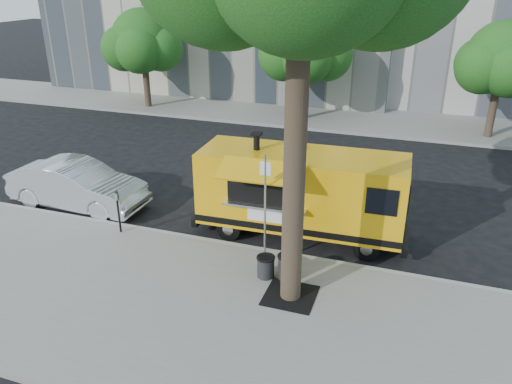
# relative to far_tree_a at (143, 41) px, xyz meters

# --- Properties ---
(ground) EXTENTS (120.00, 120.00, 0.00)m
(ground) POSITION_rel_far_tree_a_xyz_m (10.00, -12.30, -3.78)
(ground) COLOR black
(ground) RESTS_ON ground
(sidewalk) EXTENTS (60.00, 6.00, 0.15)m
(sidewalk) POSITION_rel_far_tree_a_xyz_m (10.00, -16.30, -3.70)
(sidewalk) COLOR gray
(sidewalk) RESTS_ON ground
(curb) EXTENTS (60.00, 0.14, 0.16)m
(curb) POSITION_rel_far_tree_a_xyz_m (10.00, -13.23, -3.70)
(curb) COLOR #999993
(curb) RESTS_ON ground
(far_sidewalk) EXTENTS (60.00, 5.00, 0.15)m
(far_sidewalk) POSITION_rel_far_tree_a_xyz_m (10.00, 1.20, -3.70)
(far_sidewalk) COLOR gray
(far_sidewalk) RESTS_ON ground
(tree_well) EXTENTS (1.20, 1.20, 0.02)m
(tree_well) POSITION_rel_far_tree_a_xyz_m (12.60, -15.10, -3.62)
(tree_well) COLOR black
(tree_well) RESTS_ON sidewalk
(far_tree_a) EXTENTS (3.42, 3.42, 5.36)m
(far_tree_a) POSITION_rel_far_tree_a_xyz_m (0.00, 0.00, 0.00)
(far_tree_a) COLOR #33261C
(far_tree_a) RESTS_ON far_sidewalk
(far_tree_b) EXTENTS (3.60, 3.60, 5.50)m
(far_tree_b) POSITION_rel_far_tree_a_xyz_m (9.00, 0.40, 0.06)
(far_tree_b) COLOR #33261C
(far_tree_b) RESTS_ON far_sidewalk
(far_tree_c) EXTENTS (3.24, 3.24, 5.21)m
(far_tree_c) POSITION_rel_far_tree_a_xyz_m (18.00, 0.10, -0.06)
(far_tree_c) COLOR #33261C
(far_tree_c) RESTS_ON far_sidewalk
(sign_post) EXTENTS (0.28, 0.06, 3.00)m
(sign_post) POSITION_rel_far_tree_a_xyz_m (11.55, -13.85, -1.93)
(sign_post) COLOR silver
(sign_post) RESTS_ON sidewalk
(parking_meter) EXTENTS (0.11, 0.11, 1.33)m
(parking_meter) POSITION_rel_far_tree_a_xyz_m (7.00, -13.65, -2.79)
(parking_meter) COLOR black
(parking_meter) RESTS_ON sidewalk
(food_truck) EXTENTS (6.24, 3.01, 3.03)m
(food_truck) POSITION_rel_far_tree_a_xyz_m (11.97, -11.88, -2.35)
(food_truck) COLOR #F7AF0C
(food_truck) RESTS_ON ground
(sedan) EXTENTS (4.72, 1.75, 1.54)m
(sedan) POSITION_rel_far_tree_a_xyz_m (4.55, -12.30, -3.00)
(sedan) COLOR silver
(sedan) RESTS_ON ground
(trash_bin_left) EXTENTS (0.47, 0.47, 0.56)m
(trash_bin_left) POSITION_rel_far_tree_a_xyz_m (11.79, -14.50, -3.32)
(trash_bin_left) COLOR black
(trash_bin_left) RESTS_ON sidewalk
(trash_bin_right) EXTENTS (0.54, 0.54, 0.65)m
(trash_bin_right) POSITION_rel_far_tree_a_xyz_m (12.34, -14.39, -3.28)
(trash_bin_right) COLOR black
(trash_bin_right) RESTS_ON sidewalk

